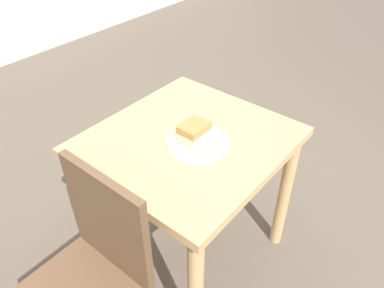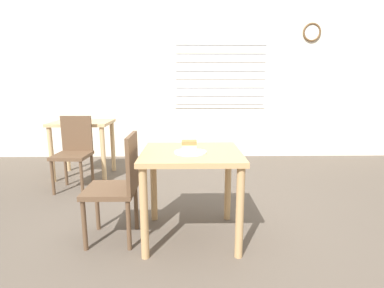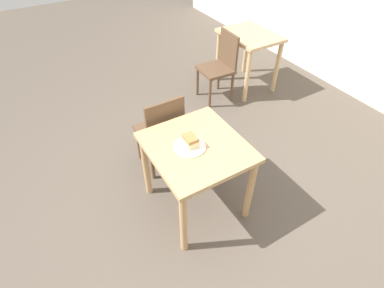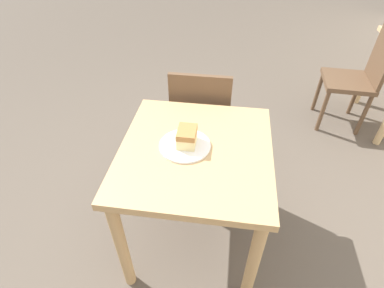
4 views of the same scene
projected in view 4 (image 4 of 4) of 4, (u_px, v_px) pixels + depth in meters
ground_plane at (170, 251)px, 1.86m from camera, size 14.00×14.00×0.00m
dining_table_near at (196, 167)px, 1.56m from camera, size 0.80×0.75×0.75m
chair_near_window at (201, 120)px, 2.09m from camera, size 0.40×0.40×0.89m
chair_far_corner at (358, 76)px, 2.58m from camera, size 0.42×0.42×0.89m
plate at (185, 145)px, 1.48m from camera, size 0.25×0.25×0.01m
cake_slice at (187, 137)px, 1.45m from camera, size 0.12×0.09×0.09m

